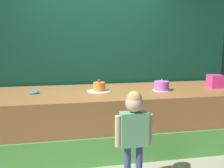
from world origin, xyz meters
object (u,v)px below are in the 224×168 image
donut (34,92)px  cake_right (161,86)px  child_figure (134,126)px  cake_center (99,88)px  pink_box (215,81)px

donut → cake_right: bearing=-3.8°
child_figure → cake_right: 1.23m
donut → cake_right: size_ratio=0.49×
child_figure → cake_right: bearing=55.0°
child_figure → cake_right: size_ratio=3.98×
child_figure → cake_right: child_figure is taller
child_figure → cake_center: 1.13m
cake_right → cake_center: bearing=173.7°
donut → cake_center: bearing=-1.3°
cake_right → child_figure: bearing=-125.0°
child_figure → cake_center: child_figure is taller
pink_box → cake_center: bearing=178.7°
pink_box → cake_right: size_ratio=0.76×
donut → cake_right: 1.80m
donut → cake_right: cake_right is taller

